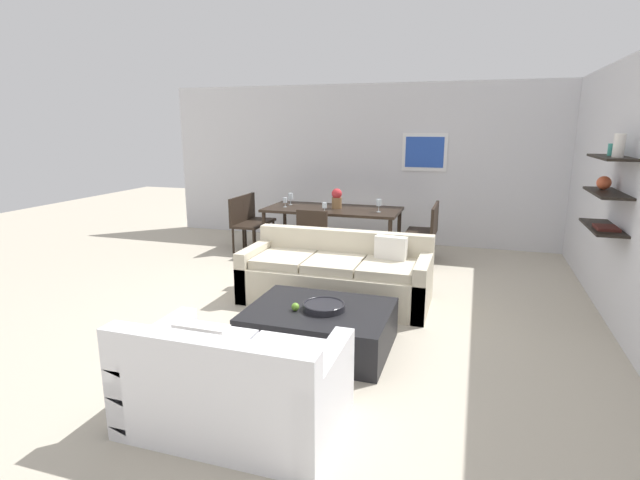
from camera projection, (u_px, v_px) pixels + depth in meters
name	position (u px, v px, depth m)	size (l,w,h in m)	color
ground_plane	(316.00, 309.00, 5.46)	(18.00, 18.00, 0.00)	#BCB29E
back_wall_unit	(397.00, 165.00, 8.33)	(8.40, 0.09, 2.70)	silver
right_wall_shelf_unit	(626.00, 194.00, 4.80)	(0.34, 8.20, 2.70)	silver
sofa_beige	(337.00, 277.00, 5.66)	(2.14, 0.90, 0.78)	beige
loveseat_white	(234.00, 386.00, 3.29)	(1.42, 0.90, 0.78)	white
coffee_table	(319.00, 328.00, 4.49)	(1.29, 1.01, 0.38)	black
decorative_bowl	(324.00, 306.00, 4.40)	(0.38, 0.38, 0.06)	black
apple_on_coffee_table	(295.00, 307.00, 4.38)	(0.07, 0.07, 0.07)	#669E2D
dining_table	(333.00, 212.00, 7.61)	(2.08, 0.98, 0.75)	black
dining_chair_left_far	(255.00, 216.00, 8.29)	(0.44, 0.44, 0.88)	black
dining_chair_right_far	(428.00, 227.00, 7.42)	(0.44, 0.44, 0.88)	black
dining_chair_foot	(315.00, 236.00, 6.82)	(0.44, 0.44, 0.88)	black
dining_chair_right_near	(425.00, 233.00, 7.01)	(0.44, 0.44, 0.88)	black
dining_chair_left_near	(243.00, 221.00, 7.88)	(0.44, 0.44, 0.88)	black
wine_glass_foot	(324.00, 206.00, 7.17)	(0.07, 0.07, 0.15)	silver
wine_glass_left_far	(291.00, 196.00, 7.90)	(0.08, 0.08, 0.19)	silver
wine_glass_right_near	(379.00, 203.00, 7.23)	(0.07, 0.07, 0.19)	silver
wine_glass_left_near	(285.00, 201.00, 7.68)	(0.07, 0.07, 0.15)	silver
centerpiece_vase	(337.00, 198.00, 7.56)	(0.16, 0.16, 0.31)	olive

